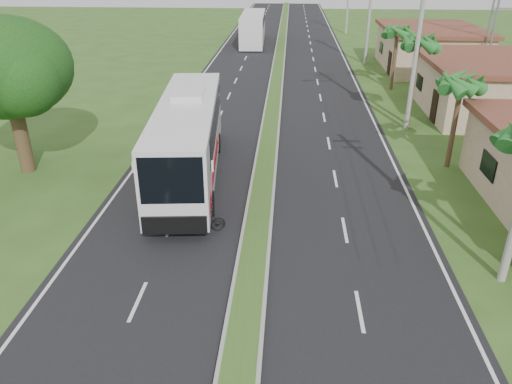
{
  "coord_description": "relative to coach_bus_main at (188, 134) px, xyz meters",
  "views": [
    {
      "loc": [
        1.12,
        -12.47,
        10.08
      ],
      "look_at": [
        -0.03,
        4.56,
        1.8
      ],
      "focal_mm": 35.0,
      "sensor_mm": 36.0,
      "label": 1
    }
  ],
  "objects": [
    {
      "name": "ground",
      "position": [
        3.62,
        -9.81,
        -2.22
      ],
      "size": [
        180.0,
        180.0,
        0.0
      ],
      "primitive_type": "plane",
      "color": "#34511D",
      "rests_on": "ground"
    },
    {
      "name": "road_asphalt",
      "position": [
        3.62,
        10.19,
        -2.21
      ],
      "size": [
        14.0,
        160.0,
        0.02
      ],
      "primitive_type": "cube",
      "color": "black",
      "rests_on": "ground"
    },
    {
      "name": "median_strip",
      "position": [
        3.62,
        10.19,
        -2.11
      ],
      "size": [
        1.2,
        160.0,
        0.18
      ],
      "color": "gray",
      "rests_on": "ground"
    },
    {
      "name": "lane_edge_left",
      "position": [
        -3.08,
        10.19,
        -2.22
      ],
      "size": [
        0.12,
        160.0,
        0.01
      ],
      "primitive_type": "cube",
      "color": "silver",
      "rests_on": "ground"
    },
    {
      "name": "lane_edge_right",
      "position": [
        10.32,
        10.19,
        -2.22
      ],
      "size": [
        0.12,
        160.0,
        0.01
      ],
      "primitive_type": "cube",
      "color": "silver",
      "rests_on": "ground"
    },
    {
      "name": "shop_mid",
      "position": [
        17.62,
        12.19,
        -0.36
      ],
      "size": [
        7.6,
        10.6,
        3.67
      ],
      "color": "tan",
      "rests_on": "ground"
    },
    {
      "name": "shop_far",
      "position": [
        17.62,
        26.19,
        -0.29
      ],
      "size": [
        8.6,
        11.6,
        3.82
      ],
      "color": "tan",
      "rests_on": "ground"
    },
    {
      "name": "palm_verge_b",
      "position": [
        13.02,
        2.19,
        2.14
      ],
      "size": [
        2.4,
        2.4,
        5.05
      ],
      "color": "#473321",
      "rests_on": "ground"
    },
    {
      "name": "palm_verge_c",
      "position": [
        12.42,
        9.19,
        2.9
      ],
      "size": [
        2.4,
        2.4,
        5.85
      ],
      "color": "#473321",
      "rests_on": "ground"
    },
    {
      "name": "palm_verge_d",
      "position": [
        12.92,
        18.19,
        2.33
      ],
      "size": [
        2.4,
        2.4,
        5.25
      ],
      "color": "#473321",
      "rests_on": "ground"
    },
    {
      "name": "shade_tree",
      "position": [
        -8.49,
        0.2,
        2.81
      ],
      "size": [
        6.3,
        6.0,
        7.54
      ],
      "color": "#473321",
      "rests_on": "ground"
    },
    {
      "name": "utility_pole_b",
      "position": [
        12.1,
        8.19,
        4.04
      ],
      "size": [
        3.2,
        0.28,
        12.0
      ],
      "color": "gray",
      "rests_on": "ground"
    },
    {
      "name": "utility_pole_c",
      "position": [
        12.12,
        28.19,
        3.46
      ],
      "size": [
        1.6,
        0.28,
        11.0
      ],
      "color": "gray",
      "rests_on": "ground"
    },
    {
      "name": "coach_bus_main",
      "position": [
        0.0,
        0.0,
        0.0
      ],
      "size": [
        3.78,
        12.66,
        4.03
      ],
      "rotation": [
        0.0,
        0.0,
        0.1
      ],
      "color": "silver",
      "rests_on": "ground"
    },
    {
      "name": "coach_bus_far",
      "position": [
        0.23,
        39.32,
        -0.26
      ],
      "size": [
        2.91,
        11.93,
        3.45
      ],
      "rotation": [
        0.0,
        0.0,
        0.03
      ],
      "color": "white",
      "rests_on": "ground"
    },
    {
      "name": "motorcyclist",
      "position": [
        1.62,
        -5.35,
        -1.36
      ],
      "size": [
        1.6,
        0.86,
        2.28
      ],
      "rotation": [
        0.0,
        0.0,
        0.29
      ],
      "color": "black",
      "rests_on": "ground"
    }
  ]
}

